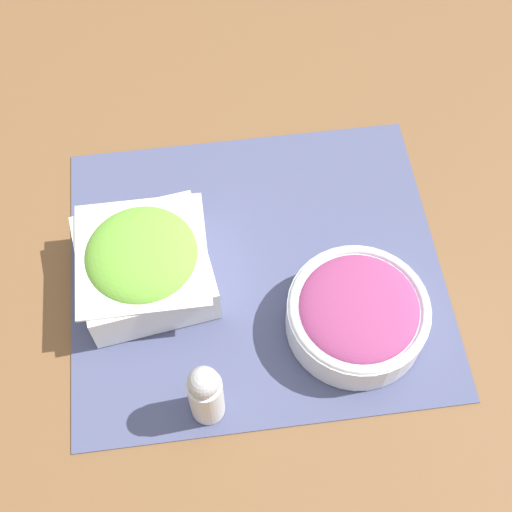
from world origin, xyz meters
The scene contains 5 objects.
ground_plane centered at (0.00, 0.00, 0.00)m, with size 3.00×3.00×0.00m, color brown.
placemat centered at (0.00, 0.00, 0.00)m, with size 0.49×0.44×0.00m.
onion_bowl centered at (0.11, -0.10, 0.04)m, with size 0.18×0.18×0.07m.
lettuce_bowl centered at (-0.14, 0.00, 0.05)m, with size 0.18×0.18×0.09m.
pepper_shaker centered at (-0.08, -0.19, 0.06)m, with size 0.04×0.04×0.11m.
Camera 1 is at (-0.06, -0.45, 0.84)m, focal length 50.00 mm.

